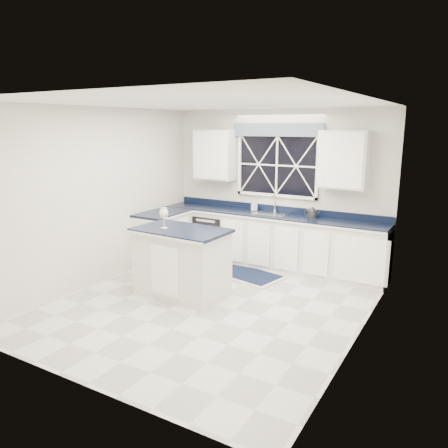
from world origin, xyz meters
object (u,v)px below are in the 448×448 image
Objects in this scene: dishwasher at (215,236)px; soap_bottle at (254,205)px; faucet at (275,203)px; island at (182,262)px; kettle at (312,213)px; wine_glass at (164,214)px.

soap_bottle is (0.73, 0.15, 0.62)m from dishwasher.
island is at bearing -104.95° from faucet.
dishwasher is 0.97m from soap_bottle.
island is 5.08× the size of kettle.
dishwasher is 0.61× the size of island.
kettle is 1.11m from soap_bottle.
kettle is at bearing -4.96° from soap_bottle.
faucet reaches higher than dishwasher.
soap_bottle reaches higher than dishwasher.
wine_glass is at bearing -110.06° from faucet.
wine_glass is 1.69× the size of soap_bottle.
soap_bottle is at bearing 79.03° from wine_glass.
kettle is at bearing -10.76° from faucet.
kettle is at bearing 1.72° from dishwasher.
dishwasher is 1.31m from faucet.
wine_glass reaches higher than kettle.
soap_bottle is (0.17, 1.99, 0.53)m from island.
faucet is 2.19m from island.
dishwasher is at bearing 176.50° from kettle.
island is 0.74m from wine_glass.
kettle is (1.28, 1.90, 0.53)m from island.
soap_bottle is at bearing 169.82° from kettle.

